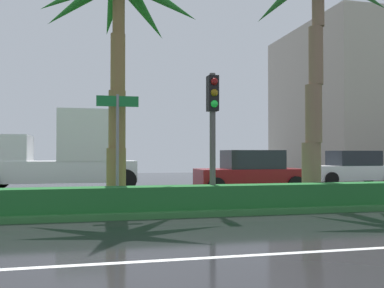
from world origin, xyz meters
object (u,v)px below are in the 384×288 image
object	(u,v)px
street_name_sign	(117,135)
car_in_traffic_third	(352,168)
box_truck_lead	(63,154)
traffic_signal_median_right	(213,115)
car_in_traffic_second	(250,172)
palm_tree_centre_left	(119,12)
palm_tree_centre	(317,10)

from	to	relation	value
street_name_sign	car_in_traffic_third	world-z (taller)	street_name_sign
car_in_traffic_third	box_truck_lead	bearing A→B (deg)	0.73
traffic_signal_median_right	car_in_traffic_second	bearing A→B (deg)	60.13
car_in_traffic_third	car_in_traffic_second	bearing A→B (deg)	24.36
palm_tree_centre_left	traffic_signal_median_right	distance (m)	3.91
palm_tree_centre_left	car_in_traffic_third	bearing A→B (deg)	31.61
palm_tree_centre	street_name_sign	world-z (taller)	palm_tree_centre
palm_tree_centre	palm_tree_centre_left	bearing A→B (deg)	177.19
box_truck_lead	car_in_traffic_third	world-z (taller)	box_truck_lead
traffic_signal_median_right	box_truck_lead	world-z (taller)	traffic_signal_median_right
street_name_sign	palm_tree_centre	bearing A→B (deg)	3.28
traffic_signal_median_right	car_in_traffic_third	xyz separation A→B (m)	(9.84, 8.50, -1.82)
palm_tree_centre	traffic_signal_median_right	size ratio (longest dim) A/B	2.11
traffic_signal_median_right	box_truck_lead	xyz separation A→B (m)	(-4.41, 8.31, -1.09)
palm_tree_centre_left	car_in_traffic_third	world-z (taller)	palm_tree_centre_left
palm_tree_centre_left	street_name_sign	bearing A→B (deg)	-96.54
palm_tree_centre_left	palm_tree_centre	distance (m)	5.96
car_in_traffic_third	traffic_signal_median_right	bearing A→B (deg)	40.81
palm_tree_centre	box_truck_lead	bearing A→B (deg)	135.85
palm_tree_centre_left	car_in_traffic_second	distance (m)	8.60
car_in_traffic_second	box_truck_lead	bearing A→B (deg)	-20.70
palm_tree_centre	car_in_traffic_second	bearing A→B (deg)	94.21
box_truck_lead	car_in_traffic_third	bearing A→B (deg)	-179.27
palm_tree_centre	car_in_traffic_third	distance (m)	11.33
car_in_traffic_second	car_in_traffic_third	distance (m)	7.36
traffic_signal_median_right	car_in_traffic_third	world-z (taller)	traffic_signal_median_right
car_in_traffic_second	palm_tree_centre_left	bearing A→B (deg)	39.03
palm_tree_centre	traffic_signal_median_right	world-z (taller)	palm_tree_centre
palm_tree_centre	traffic_signal_median_right	distance (m)	4.86
box_truck_lead	car_in_traffic_second	bearing A→B (deg)	159.30
box_truck_lead	car_in_traffic_third	size ratio (longest dim) A/B	1.49
palm_tree_centre	car_in_traffic_second	distance (m)	7.05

